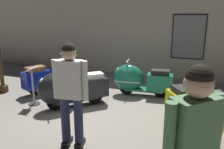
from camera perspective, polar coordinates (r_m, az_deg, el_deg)
ground_plane at (r=5.18m, az=-5.99°, el=-9.82°), size 60.00×60.00×0.00m
showroom_back_wall at (r=8.26m, az=6.90°, el=12.01°), size 18.00×0.63×3.54m
scooter_0 at (r=6.85m, az=-13.71°, el=0.09°), size 1.13×1.71×1.02m
scooter_1 at (r=5.47m, az=-10.84°, el=-3.50°), size 1.50×1.48×1.01m
scooter_2 at (r=6.23m, az=6.43°, el=-1.28°), size 1.62×0.64×0.96m
scooter_3 at (r=4.43m, az=20.26°, el=-8.97°), size 1.21×1.55×0.95m
visitor_0 at (r=3.69m, az=-10.26°, el=-3.56°), size 0.58×0.31×1.73m
info_stanchion at (r=5.88m, az=-18.98°, el=-3.44°), size 0.31×0.37×0.95m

